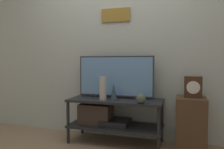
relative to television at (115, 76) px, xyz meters
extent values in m
cube|color=beige|center=(0.03, 0.19, 0.49)|extent=(6.40, 0.06, 2.70)
cube|color=olive|center=(-0.04, 0.14, 0.84)|extent=(0.41, 0.02, 0.19)
cube|color=slate|center=(-0.04, 0.14, 0.84)|extent=(0.37, 0.01, 0.15)
cube|color=#232326|center=(0.03, -0.11, -0.31)|extent=(1.21, 0.48, 0.03)
cube|color=#232326|center=(0.03, -0.11, -0.65)|extent=(1.21, 0.48, 0.03)
cylinder|color=#232326|center=(-0.55, -0.32, -0.58)|extent=(0.04, 0.04, 0.57)
cylinder|color=#232326|center=(0.61, -0.32, -0.58)|extent=(0.04, 0.04, 0.57)
cylinder|color=#232326|center=(-0.55, 0.11, -0.58)|extent=(0.04, 0.04, 0.57)
cylinder|color=#232326|center=(0.61, 0.11, -0.58)|extent=(0.04, 0.04, 0.57)
cube|color=black|center=(0.03, -0.11, -0.60)|extent=(0.36, 0.34, 0.07)
cube|color=#47382D|center=(-0.24, -0.11, -0.50)|extent=(0.42, 0.27, 0.26)
cylinder|color=#333338|center=(-0.28, 0.00, -0.28)|extent=(0.05, 0.05, 0.02)
cylinder|color=#333338|center=(0.28, 0.00, -0.28)|extent=(0.05, 0.05, 0.02)
cube|color=#333338|center=(0.00, 0.00, 0.00)|extent=(1.03, 0.04, 0.54)
cube|color=#6B9ED1|center=(0.00, -0.01, 0.00)|extent=(0.99, 0.01, 0.51)
cone|color=#2D4251|center=(0.03, -0.16, -0.19)|extent=(0.09, 0.09, 0.20)
cylinder|color=beige|center=(-0.10, -0.21, -0.14)|extent=(0.09, 0.09, 0.30)
sphere|color=#4C5647|center=(0.40, -0.30, -0.23)|extent=(0.11, 0.11, 0.11)
cube|color=#513823|center=(0.96, -0.06, -0.55)|extent=(0.34, 0.38, 0.63)
cube|color=#422819|center=(0.98, -0.06, -0.10)|extent=(0.20, 0.10, 0.25)
cylinder|color=white|center=(0.98, -0.11, -0.10)|extent=(0.15, 0.01, 0.15)
camera|label=1|loc=(0.83, -2.80, 0.19)|focal=35.00mm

